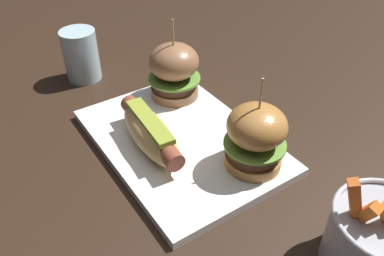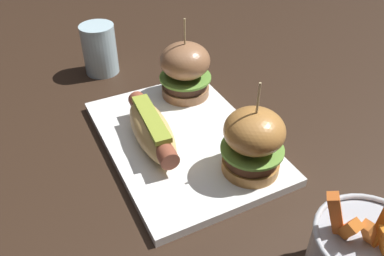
% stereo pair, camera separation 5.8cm
% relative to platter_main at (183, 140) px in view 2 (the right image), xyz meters
% --- Properties ---
extents(ground_plane, '(3.00, 3.00, 0.00)m').
position_rel_platter_main_xyz_m(ground_plane, '(0.00, 0.00, -0.01)').
color(ground_plane, black).
extents(platter_main, '(0.33, 0.23, 0.01)m').
position_rel_platter_main_xyz_m(platter_main, '(0.00, 0.00, 0.00)').
color(platter_main, white).
rests_on(platter_main, ground).
extents(hot_dog, '(0.17, 0.07, 0.05)m').
position_rel_platter_main_xyz_m(hot_dog, '(-0.01, -0.05, 0.03)').
color(hot_dog, '#DCAF64').
rests_on(hot_dog, platter_main).
extents(slider_left, '(0.09, 0.09, 0.14)m').
position_rel_platter_main_xyz_m(slider_left, '(-0.11, 0.06, 0.06)').
color(slider_left, '#946442').
rests_on(slider_left, platter_main).
extents(slider_right, '(0.09, 0.09, 0.14)m').
position_rel_platter_main_xyz_m(slider_right, '(0.11, 0.05, 0.06)').
color(slider_right, '#B27739').
rests_on(slider_right, platter_main).
extents(water_glass, '(0.07, 0.07, 0.10)m').
position_rel_platter_main_xyz_m(water_glass, '(-0.29, -0.05, 0.04)').
color(water_glass, silver).
rests_on(water_glass, ground).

